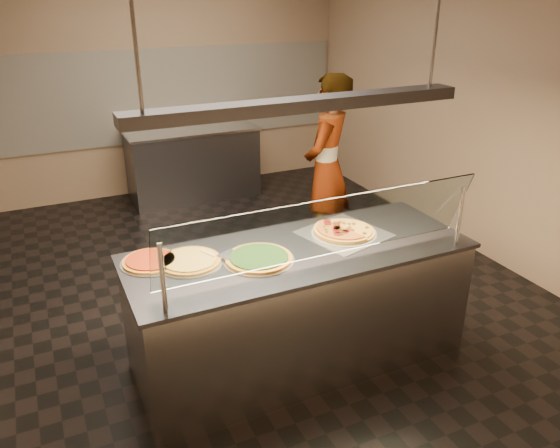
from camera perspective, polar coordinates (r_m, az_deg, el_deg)
name	(u,v)px	position (r m, az deg, el deg)	size (l,w,h in m)	color
ground	(250,284)	(5.31, -3.20, -6.29)	(5.00, 6.00, 0.02)	black
wall_back	(161,80)	(7.57, -12.30, 14.52)	(5.00, 0.02, 3.00)	#93795F
wall_front	(525,299)	(2.39, 24.20, -7.14)	(5.00, 0.02, 3.00)	#93795F
wall_right	(472,105)	(6.09, 19.39, 11.60)	(0.02, 6.00, 3.00)	#93795F
tile_band	(163,95)	(7.58, -12.11, 13.00)	(4.90, 0.02, 1.20)	silver
serving_counter	(299,306)	(4.08, 1.98, -8.51)	(2.45, 0.94, 0.93)	#B7B7BC
sneeze_guard	(325,229)	(3.46, 4.72, -0.57)	(2.21, 0.18, 0.54)	#B7B7BC
perforated_tray	(344,233)	(4.12, 6.65, -0.92)	(0.68, 0.68, 0.01)	silver
half_pizza_pepperoni	(331,232)	(4.05, 5.35, -0.84)	(0.34, 0.50, 0.05)	#9A6220
half_pizza_sausage	(356,228)	(4.16, 7.96, -0.40)	(0.34, 0.50, 0.04)	#9A6220
pizza_spinach	(259,258)	(3.70, -2.25, -3.56)	(0.49, 0.49, 0.03)	silver
pizza_cheese	(189,260)	(3.72, -9.46, -3.75)	(0.45, 0.45, 0.03)	silver
pizza_tomato	(151,261)	(3.77, -13.37, -3.76)	(0.40, 0.40, 0.03)	silver
pizza_spatula	(217,254)	(3.75, -6.64, -3.10)	(0.25, 0.21, 0.02)	#B7B7BC
prep_table	(193,163)	(7.42, -9.08, 6.36)	(1.70, 0.74, 0.93)	#424248
worker	(327,169)	(5.53, 4.90, 5.75)	(0.69, 0.45, 1.89)	#36323B
heat_lamp_housing	(302,105)	(3.52, 2.33, 12.37)	(2.30, 0.18, 0.08)	#424248
lamp_rod_left	(133,16)	(3.13, -15.15, 20.27)	(0.02, 0.02, 1.01)	#B7B7BC
lamp_rod_right	(438,9)	(4.01, 16.19, 20.76)	(0.02, 0.02, 1.01)	#B7B7BC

